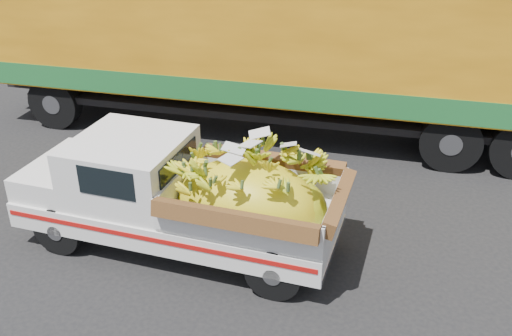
% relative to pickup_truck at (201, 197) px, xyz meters
% --- Properties ---
extents(ground, '(100.00, 100.00, 0.00)m').
position_rel_pickup_truck_xyz_m(ground, '(-2.03, -0.56, -0.85)').
color(ground, black).
rests_on(ground, ground).
extents(curb, '(60.00, 0.25, 0.15)m').
position_rel_pickup_truck_xyz_m(curb, '(-2.03, 6.92, -0.78)').
color(curb, gray).
rests_on(curb, ground).
extents(sidewalk, '(60.00, 4.00, 0.14)m').
position_rel_pickup_truck_xyz_m(sidewalk, '(-2.03, 9.02, -0.78)').
color(sidewalk, gray).
rests_on(sidewalk, ground).
extents(pickup_truck, '(4.56, 1.78, 1.58)m').
position_rel_pickup_truck_xyz_m(pickup_truck, '(0.00, 0.00, 0.00)').
color(pickup_truck, black).
rests_on(pickup_truck, ground).
extents(semi_trailer, '(12.04, 3.57, 3.80)m').
position_rel_pickup_truck_xyz_m(semi_trailer, '(-0.36, 4.47, 1.27)').
color(semi_trailer, black).
rests_on(semi_trailer, ground).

